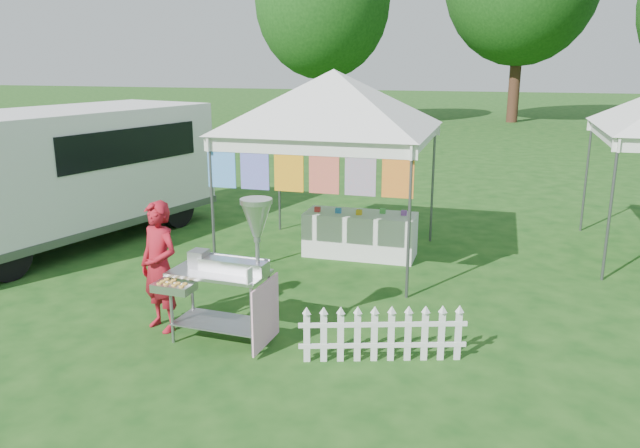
% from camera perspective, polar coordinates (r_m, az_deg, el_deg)
% --- Properties ---
extents(ground, '(120.00, 120.00, 0.00)m').
position_cam_1_polar(ground, '(7.12, -6.28, -11.45)').
color(ground, '#164413').
rests_on(ground, ground).
extents(canopy_main, '(4.24, 4.24, 3.45)m').
position_cam_1_polar(canopy_main, '(9.70, 1.26, 13.91)').
color(canopy_main, '#59595E').
rests_on(canopy_main, ground).
extents(tree_left, '(6.40, 6.40, 9.53)m').
position_cam_1_polar(tree_left, '(31.18, 0.25, 19.79)').
color(tree_left, '#341D13').
rests_on(tree_left, ground).
extents(donut_cart, '(1.26, 0.79, 1.70)m').
position_cam_1_polar(donut_cart, '(6.95, -8.00, -3.27)').
color(donut_cart, gray).
rests_on(donut_cart, ground).
extents(vendor, '(0.67, 0.56, 1.57)m').
position_cam_1_polar(vendor, '(7.58, -14.47, -3.79)').
color(vendor, '#A31422').
rests_on(vendor, ground).
extents(cargo_van, '(3.58, 5.94, 2.31)m').
position_cam_1_polar(cargo_van, '(11.80, -22.13, 4.49)').
color(cargo_van, white).
rests_on(cargo_van, ground).
extents(picket_fence, '(1.72, 0.57, 0.56)m').
position_cam_1_polar(picket_fence, '(6.78, 5.75, -10.16)').
color(picket_fence, white).
rests_on(picket_fence, ground).
extents(display_table, '(1.80, 0.70, 0.72)m').
position_cam_1_polar(display_table, '(10.24, 3.68, -0.96)').
color(display_table, white).
rests_on(display_table, ground).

